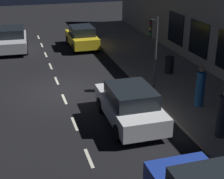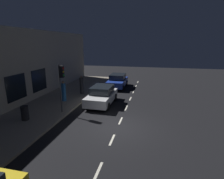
{
  "view_description": "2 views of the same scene",
  "coord_description": "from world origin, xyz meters",
  "px_view_note": "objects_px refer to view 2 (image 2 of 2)",
  "views": [
    {
      "loc": [
        -2.08,
        -15.93,
        6.63
      ],
      "look_at": [
        1.65,
        -3.43,
        1.27
      ],
      "focal_mm": 54.72,
      "sensor_mm": 36.0,
      "label": 1
    },
    {
      "loc": [
        -2.02,
        10.38,
        5.19
      ],
      "look_at": [
        1.11,
        -3.21,
        1.59
      ],
      "focal_mm": 29.19,
      "sensor_mm": 36.0,
      "label": 2
    }
  ],
  "objects_px": {
    "pedestrian_0": "(64,92)",
    "pedestrian_1": "(82,86)",
    "trash_bin": "(25,113)",
    "traffic_light": "(61,78)",
    "parked_car_3": "(102,95)",
    "parked_car_0": "(118,81)"
  },
  "relations": [
    {
      "from": "parked_car_0",
      "to": "trash_bin",
      "type": "xyz_separation_m",
      "value": [
        4.12,
        11.02,
        -0.16
      ]
    },
    {
      "from": "pedestrian_0",
      "to": "trash_bin",
      "type": "xyz_separation_m",
      "value": [
        0.61,
        4.35,
        -0.36
      ]
    },
    {
      "from": "parked_car_3",
      "to": "pedestrian_0",
      "type": "bearing_deg",
      "value": 6.24
    },
    {
      "from": "traffic_light",
      "to": "trash_bin",
      "type": "relative_size",
      "value": 3.7
    },
    {
      "from": "traffic_light",
      "to": "parked_car_0",
      "type": "distance_m",
      "value": 9.66
    },
    {
      "from": "pedestrian_0",
      "to": "trash_bin",
      "type": "height_order",
      "value": "pedestrian_0"
    },
    {
      "from": "traffic_light",
      "to": "parked_car_3",
      "type": "height_order",
      "value": "traffic_light"
    },
    {
      "from": "parked_car_3",
      "to": "pedestrian_1",
      "type": "distance_m",
      "value": 3.62
    },
    {
      "from": "traffic_light",
      "to": "pedestrian_1",
      "type": "relative_size",
      "value": 1.96
    },
    {
      "from": "traffic_light",
      "to": "trash_bin",
      "type": "height_order",
      "value": "traffic_light"
    },
    {
      "from": "pedestrian_1",
      "to": "trash_bin",
      "type": "xyz_separation_m",
      "value": [
        1.22,
        6.99,
        -0.35
      ]
    },
    {
      "from": "pedestrian_1",
      "to": "trash_bin",
      "type": "bearing_deg",
      "value": -125.02
    },
    {
      "from": "parked_car_0",
      "to": "trash_bin",
      "type": "relative_size",
      "value": 4.39
    },
    {
      "from": "pedestrian_0",
      "to": "pedestrian_1",
      "type": "bearing_deg",
      "value": -59.2
    },
    {
      "from": "traffic_light",
      "to": "pedestrian_0",
      "type": "xyz_separation_m",
      "value": [
        1.24,
        -2.5,
        -1.78
      ]
    },
    {
      "from": "parked_car_0",
      "to": "pedestrian_0",
      "type": "distance_m",
      "value": 7.54
    },
    {
      "from": "trash_bin",
      "to": "pedestrian_1",
      "type": "bearing_deg",
      "value": -99.89
    },
    {
      "from": "parked_car_3",
      "to": "pedestrian_0",
      "type": "xyz_separation_m",
      "value": [
        3.4,
        0.34,
        0.21
      ]
    },
    {
      "from": "parked_car_3",
      "to": "pedestrian_1",
      "type": "relative_size",
      "value": 2.33
    },
    {
      "from": "parked_car_0",
      "to": "pedestrian_1",
      "type": "height_order",
      "value": "pedestrian_1"
    },
    {
      "from": "parked_car_3",
      "to": "traffic_light",
      "type": "bearing_deg",
      "value": 53.3
    },
    {
      "from": "pedestrian_1",
      "to": "trash_bin",
      "type": "relative_size",
      "value": 1.89
    }
  ]
}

